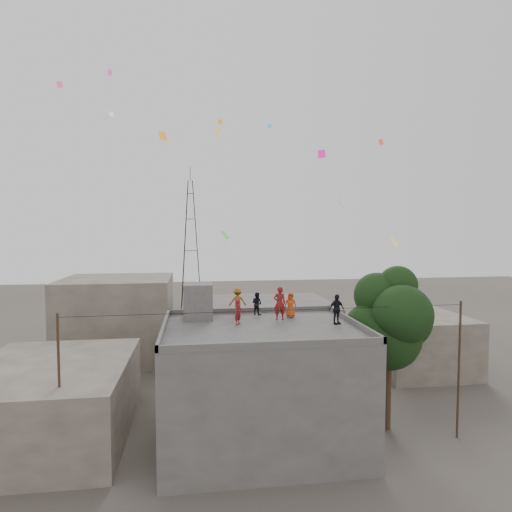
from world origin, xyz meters
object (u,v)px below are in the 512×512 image
at_px(stair_head_box, 198,301).
at_px(person_dark_adult, 337,309).
at_px(person_red_adult, 280,303).
at_px(tree, 391,320).
at_px(transmission_tower, 191,244).

xyz_separation_m(stair_head_box, person_dark_adult, (7.30, -2.45, -0.20)).
height_order(stair_head_box, person_red_adult, stair_head_box).
relative_size(tree, person_dark_adult, 5.68).
distance_m(stair_head_box, person_red_adult, 4.60).
distance_m(stair_head_box, person_dark_adult, 7.70).
xyz_separation_m(tree, person_red_adult, (-6.05, 1.10, 0.93)).
bearing_deg(tree, stair_head_box, 169.26).
relative_size(stair_head_box, transmission_tower, 0.10).
distance_m(stair_head_box, transmission_tower, 37.46).
distance_m(transmission_tower, person_dark_adult, 40.72).
bearing_deg(tree, person_red_adult, 169.74).
distance_m(transmission_tower, person_red_adult, 38.73).
bearing_deg(stair_head_box, person_red_adult, -11.39).
distance_m(tree, transmission_tower, 41.12).
height_order(transmission_tower, person_dark_adult, transmission_tower).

